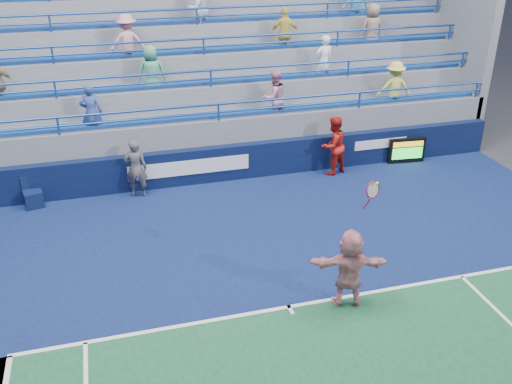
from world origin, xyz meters
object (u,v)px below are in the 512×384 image
object	(u,v)px
serve_speed_board	(407,151)
tennis_player	(349,268)
judge_chair	(33,198)
line_judge	(136,168)
ball_girl	(333,146)

from	to	relation	value
serve_speed_board	tennis_player	distance (m)	8.04
judge_chair	line_judge	xyz separation A→B (m)	(2.85, -0.11, 0.59)
ball_girl	line_judge	bearing A→B (deg)	-21.26
serve_speed_board	ball_girl	distance (m)	2.71
serve_speed_board	line_judge	world-z (taller)	line_judge
serve_speed_board	judge_chair	world-z (taller)	judge_chair
judge_chair	ball_girl	distance (m)	8.87
judge_chair	line_judge	bearing A→B (deg)	-2.16
judge_chair	ball_girl	xyz separation A→B (m)	(8.84, -0.13, 0.65)
serve_speed_board	judge_chair	size ratio (longest dim) A/B	1.43
serve_speed_board	tennis_player	bearing A→B (deg)	-127.36
line_judge	tennis_player	bearing A→B (deg)	129.47
judge_chair	line_judge	world-z (taller)	line_judge
tennis_player	ball_girl	bearing A→B (deg)	70.47
line_judge	ball_girl	xyz separation A→B (m)	(5.99, -0.02, 0.06)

